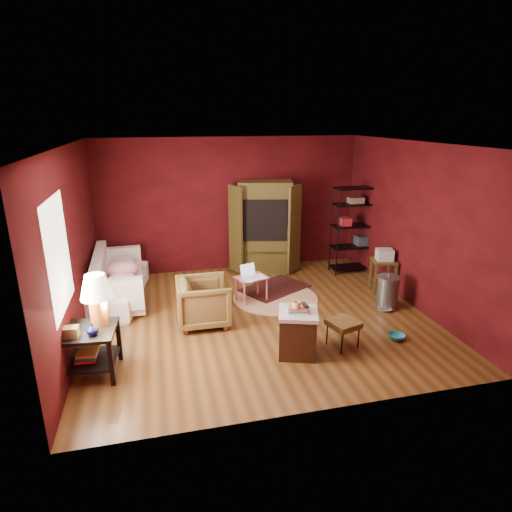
{
  "coord_description": "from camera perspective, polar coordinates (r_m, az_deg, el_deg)",
  "views": [
    {
      "loc": [
        -1.56,
        -6.3,
        3.19
      ],
      "look_at": [
        0.0,
        0.2,
        1.0
      ],
      "focal_mm": 30.0,
      "sensor_mm": 36.0,
      "label": 1
    }
  ],
  "objects": [
    {
      "name": "wire_shelving",
      "position": [
        9.2,
        12.98,
        3.9
      ],
      "size": [
        0.89,
        0.4,
        1.82
      ],
      "rotation": [
        0.0,
        0.0,
        -0.01
      ],
      "color": "black",
      "rests_on": "ground"
    },
    {
      "name": "rug_oriental",
      "position": [
        8.32,
        2.46,
        -4.27
      ],
      "size": [
        1.51,
        1.35,
        0.01
      ],
      "rotation": [
        0.0,
        0.0,
        0.51
      ],
      "color": "#471613",
      "rests_on": "ground"
    },
    {
      "name": "tv_armoire",
      "position": [
        9.05,
        1.17,
        4.17
      ],
      "size": [
        1.48,
        1.01,
        1.92
      ],
      "rotation": [
        0.0,
        0.0,
        -0.23
      ],
      "color": "#4F3D16",
      "rests_on": "ground"
    },
    {
      "name": "armchair",
      "position": [
        6.88,
        -7.01,
        -5.81
      ],
      "size": [
        0.76,
        0.81,
        0.82
      ],
      "primitive_type": "imported",
      "rotation": [
        0.0,
        0.0,
        1.56
      ],
      "color": "black",
      "rests_on": "ground"
    },
    {
      "name": "small_stand",
      "position": [
        8.34,
        16.7,
        -0.53
      ],
      "size": [
        0.5,
        0.5,
        0.84
      ],
      "rotation": [
        0.0,
        0.0,
        -0.22
      ],
      "color": "#4F3D16",
      "rests_on": "ground"
    },
    {
      "name": "sofa_cushions",
      "position": [
        8.04,
        -18.03,
        -3.04
      ],
      "size": [
        0.87,
        2.01,
        0.83
      ],
      "rotation": [
        0.0,
        0.0,
        0.04
      ],
      "color": "beige",
      "rests_on": "sofa"
    },
    {
      "name": "footstool",
      "position": [
        6.33,
        11.58,
        -8.93
      ],
      "size": [
        0.5,
        0.5,
        0.41
      ],
      "rotation": [
        0.0,
        0.0,
        0.31
      ],
      "color": "black",
      "rests_on": "ground"
    },
    {
      "name": "vase",
      "position": [
        5.67,
        -20.99,
        -9.13
      ],
      "size": [
        0.19,
        0.2,
        0.15
      ],
      "primitive_type": "imported",
      "rotation": [
        0.0,
        0.0,
        0.34
      ],
      "color": "#0B0D3A",
      "rests_on": "side_table"
    },
    {
      "name": "rug_round",
      "position": [
        7.92,
        2.59,
        -5.57
      ],
      "size": [
        1.96,
        1.96,
        0.01
      ],
      "rotation": [
        0.0,
        0.0,
        -0.3
      ],
      "color": "beige",
      "rests_on": "ground"
    },
    {
      "name": "side_table",
      "position": [
        5.82,
        -20.9,
        -7.45
      ],
      "size": [
        0.72,
        0.72,
        1.32
      ],
      "rotation": [
        0.0,
        0.0,
        -0.09
      ],
      "color": "black",
      "rests_on": "ground"
    },
    {
      "name": "room",
      "position": [
        6.71,
        0.1,
        2.69
      ],
      "size": [
        5.54,
        5.04,
        2.84
      ],
      "color": "brown",
      "rests_on": "ground"
    },
    {
      "name": "laptop_desk",
      "position": [
        7.66,
        -0.66,
        -3.12
      ],
      "size": [
        0.63,
        0.55,
        0.67
      ],
      "rotation": [
        0.0,
        0.0,
        0.33
      ],
      "color": "#FA7281",
      "rests_on": "ground"
    },
    {
      "name": "sofa",
      "position": [
        8.05,
        -18.08,
        -3.09
      ],
      "size": [
        0.89,
        2.1,
        0.8
      ],
      "primitive_type": "imported",
      "rotation": [
        0.0,
        0.0,
        1.42
      ],
      "color": "beige",
      "rests_on": "ground"
    },
    {
      "name": "pet_bowl_steel",
      "position": [
        7.69,
        16.88,
        -6.27
      ],
      "size": [
        0.23,
        0.11,
        0.23
      ],
      "primitive_type": "imported",
      "rotation": [
        0.0,
        0.0,
        -0.23
      ],
      "color": "silver",
      "rests_on": "ground"
    },
    {
      "name": "hamper",
      "position": [
        6.06,
        5.57,
        -10.04
      ],
      "size": [
        0.67,
        0.67,
        0.75
      ],
      "rotation": [
        0.0,
        0.0,
        -0.32
      ],
      "color": "#40210E",
      "rests_on": "ground"
    },
    {
      "name": "mug",
      "position": [
        5.8,
        5.41,
        -6.43
      ],
      "size": [
        0.14,
        0.12,
        0.12
      ],
      "primitive_type": "imported",
      "rotation": [
        0.0,
        0.0,
        -0.19
      ],
      "color": "#D4D367",
      "rests_on": "hamper"
    },
    {
      "name": "pet_bowl_turquoise",
      "position": [
        6.82,
        18.3,
        -9.55
      ],
      "size": [
        0.27,
        0.14,
        0.25
      ],
      "primitive_type": "imported",
      "rotation": [
        0.0,
        0.0,
        0.27
      ],
      "color": "teal",
      "rests_on": "ground"
    },
    {
      "name": "trash_can",
      "position": [
        7.76,
        17.12,
        -4.62
      ],
      "size": [
        0.44,
        0.44,
        0.62
      ],
      "rotation": [
        0.0,
        0.0,
        -0.13
      ],
      "color": "slate",
      "rests_on": "ground"
    }
  ]
}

